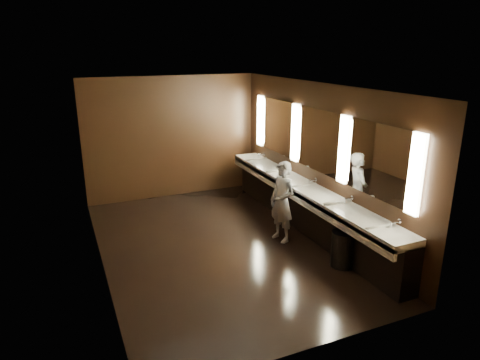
% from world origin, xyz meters
% --- Properties ---
extents(floor, '(6.00, 6.00, 0.00)m').
position_xyz_m(floor, '(0.00, 0.00, 0.00)').
color(floor, black).
rests_on(floor, ground).
extents(ceiling, '(4.00, 6.00, 0.02)m').
position_xyz_m(ceiling, '(0.00, 0.00, 2.80)').
color(ceiling, '#2D2D2B').
rests_on(ceiling, wall_back).
extents(wall_back, '(4.00, 0.02, 2.80)m').
position_xyz_m(wall_back, '(0.00, 3.00, 1.40)').
color(wall_back, black).
rests_on(wall_back, floor).
extents(wall_front, '(4.00, 0.02, 2.80)m').
position_xyz_m(wall_front, '(0.00, -3.00, 1.40)').
color(wall_front, black).
rests_on(wall_front, floor).
extents(wall_left, '(0.02, 6.00, 2.80)m').
position_xyz_m(wall_left, '(-2.00, 0.00, 1.40)').
color(wall_left, black).
rests_on(wall_left, floor).
extents(wall_right, '(0.02, 6.00, 2.80)m').
position_xyz_m(wall_right, '(2.00, 0.00, 1.40)').
color(wall_right, black).
rests_on(wall_right, floor).
extents(sink_counter, '(0.55, 5.40, 1.01)m').
position_xyz_m(sink_counter, '(1.79, 0.00, 0.50)').
color(sink_counter, black).
rests_on(sink_counter, floor).
extents(mirror_band, '(0.06, 5.03, 1.15)m').
position_xyz_m(mirror_band, '(1.98, -0.00, 1.75)').
color(mirror_band, '#FFF9D0').
rests_on(mirror_band, wall_right).
extents(person, '(0.48, 0.61, 1.49)m').
position_xyz_m(person, '(1.14, -0.23, 0.74)').
color(person, '#7C93B9').
rests_on(person, floor).
extents(trash_bin, '(0.50, 0.50, 0.59)m').
position_xyz_m(trash_bin, '(1.58, -1.48, 0.30)').
color(trash_bin, black).
rests_on(trash_bin, floor).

